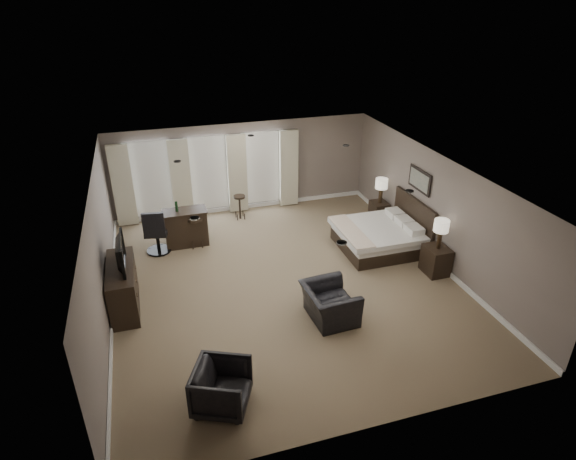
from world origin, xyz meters
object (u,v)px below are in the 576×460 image
object	(u,v)px
bar_stool_left	(196,232)
desk_chair	(156,230)
lamp_near	(440,234)
bar_counter	(186,227)
armchair_far	(222,386)
dresser	(123,287)
nightstand_far	(379,212)
bar_stool_right	(240,207)
armchair_near	(330,298)
lamp_far	(381,191)
bed	(374,227)
nightstand_near	(436,260)
tv	(119,264)

from	to	relation	value
bar_stool_left	desk_chair	size ratio (longest dim) A/B	0.68
lamp_near	bar_counter	bearing A→B (deg)	149.94
armchair_far	dresser	bearing A→B (deg)	49.01
lamp_near	desk_chair	world-z (taller)	lamp_near
nightstand_far	bar_stool_right	distance (m)	3.96
bar_counter	armchair_near	bearing A→B (deg)	-59.25
nightstand_far	bar_stool_left	bearing A→B (deg)	179.97
lamp_far	dresser	size ratio (longest dim) A/B	0.42
dresser	bar_stool_right	xyz separation A→B (m)	(3.18, 3.49, -0.13)
bed	armchair_near	bearing A→B (deg)	-132.03
nightstand_far	armchair_far	world-z (taller)	armchair_far
nightstand_near	desk_chair	bearing A→B (deg)	154.47
nightstand_near	desk_chair	world-z (taller)	desk_chair
lamp_far	desk_chair	distance (m)	6.12
nightstand_far	dresser	distance (m)	7.26
armchair_near	bar_stool_right	xyz separation A→B (m)	(-0.74, 5.10, -0.12)
lamp_near	bar_counter	distance (m)	6.23
bed	bar_counter	world-z (taller)	bed
nightstand_near	armchair_far	xyz separation A→B (m)	(-5.45, -2.52, 0.10)
nightstand_far	armchair_near	size ratio (longest dim) A/B	0.53
lamp_near	bar_stool_right	xyz separation A→B (m)	(-3.74, 4.21, -0.66)
bar_counter	desk_chair	xyz separation A→B (m)	(-0.73, -0.19, 0.11)
nightstand_far	bar_counter	world-z (taller)	bar_counter
lamp_near	bar_counter	world-z (taller)	lamp_near
nightstand_far	bar_stool_right	xyz separation A→B (m)	(-3.74, 1.31, 0.07)
armchair_far	armchair_near	bearing A→B (deg)	-31.67
lamp_far	bar_counter	size ratio (longest dim) A/B	0.64
bar_stool_right	nightstand_far	bearing A→B (deg)	-19.38
tv	armchair_near	world-z (taller)	tv
bed	nightstand_near	xyz separation A→B (m)	(0.89, -1.45, -0.29)
armchair_near	nightstand_far	bearing A→B (deg)	-41.65
tv	lamp_near	bearing A→B (deg)	-95.98
nightstand_far	bar_stool_right	bearing A→B (deg)	160.62
nightstand_near	nightstand_far	xyz separation A→B (m)	(0.00, 2.90, -0.05)
dresser	desk_chair	world-z (taller)	desk_chair
tv	bar_stool_right	size ratio (longest dim) A/B	1.52
lamp_near	lamp_far	xyz separation A→B (m)	(0.00, 2.90, -0.09)
desk_chair	dresser	bearing A→B (deg)	80.48
dresser	tv	xyz separation A→B (m)	(0.00, -0.00, 0.55)
bar_stool_left	dresser	bearing A→B (deg)	-129.08
nightstand_near	lamp_near	xyz separation A→B (m)	(0.00, 0.00, 0.68)
nightstand_far	lamp_far	bearing A→B (deg)	0.00
armchair_near	tv	bearing A→B (deg)	64.38
lamp_far	bar_stool_left	size ratio (longest dim) A/B	0.87
nightstand_far	dresser	xyz separation A→B (m)	(-6.92, -2.17, 0.20)
lamp_far	armchair_far	world-z (taller)	lamp_far
bed	lamp_far	bearing A→B (deg)	58.46
bar_counter	bar_stool_right	xyz separation A→B (m)	(1.64, 1.11, -0.13)
armchair_near	desk_chair	xyz separation A→B (m)	(-3.11, 3.80, 0.12)
armchair_near	armchair_far	size ratio (longest dim) A/B	1.27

